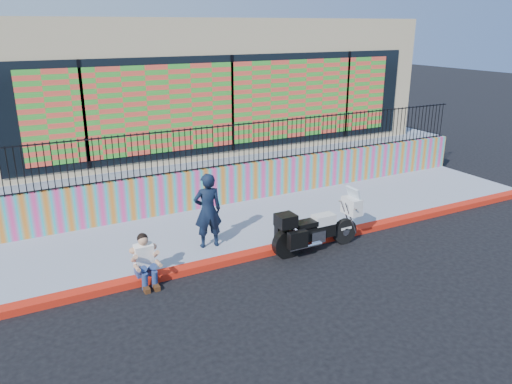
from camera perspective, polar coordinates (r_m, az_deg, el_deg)
ground at (r=12.21m, az=5.82°, el=-6.00°), size 90.00×90.00×0.00m
red_curb at (r=12.18m, az=5.84°, el=-5.68°), size 16.00×0.30×0.15m
sidewalk at (r=13.47m, az=1.96°, el=-3.15°), size 16.00×3.00×0.15m
mural_wall at (r=14.59m, az=-1.14°, el=1.19°), size 16.00×0.20×1.10m
metal_fence at (r=14.29m, az=-1.17°, el=5.59°), size 15.80×0.04×1.20m
elevated_platform at (r=19.14m, az=-8.07°, el=4.99°), size 16.00×10.00×1.25m
storefront_building at (r=18.50m, az=-8.20°, el=12.77°), size 14.00×8.06×4.00m
police_motorcycle at (r=11.71m, az=6.82°, el=-4.01°), size 2.26×0.75×1.40m
police_officer at (r=11.44m, az=-5.53°, el=-2.12°), size 0.70×0.51×1.77m
seated_man at (r=10.43m, az=-12.44°, el=-8.13°), size 0.54×0.71×1.06m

